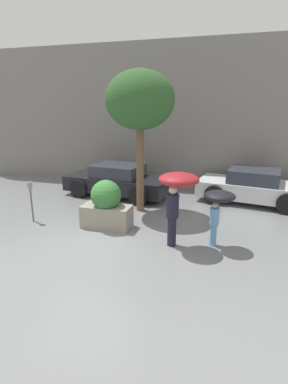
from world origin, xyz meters
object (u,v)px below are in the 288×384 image
(person_child, at_px, (218,202))
(parked_car_far, at_px, (253,187))
(parking_meter, at_px, (31,193))
(street_tree, at_px, (140,101))
(parked_car_near, at_px, (118,181))
(planter_box, at_px, (106,206))
(person_adult, at_px, (177,189))

(person_child, distance_m, parked_car_far, 4.29)
(person_child, relative_size, parking_meter, 1.16)
(parked_car_far, bearing_deg, parking_meter, 130.52)
(street_tree, xyz_separation_m, parking_meter, (-2.87, -1.92, -2.66))
(parked_car_near, bearing_deg, planter_box, -158.20)
(person_child, bearing_deg, planter_box, -154.65)
(street_tree, bearing_deg, person_adult, -55.28)
(parked_car_far, bearing_deg, parked_car_near, 105.40)
(person_adult, bearing_deg, parking_meter, -179.09)
(parked_car_far, relative_size, street_tree, 0.91)
(planter_box, height_order, person_child, person_child)
(person_adult, distance_m, parked_car_near, 5.00)
(street_tree, bearing_deg, parking_meter, -146.17)
(person_child, bearing_deg, parked_car_far, 107.82)
(parked_car_near, bearing_deg, person_child, -125.33)
(person_adult, height_order, parked_car_far, person_adult)
(planter_box, height_order, parking_meter, planter_box)
(parked_car_near, xyz_separation_m, parked_car_far, (5.08, 0.51, -0.00))
(parked_car_near, height_order, street_tree, street_tree)
(person_adult, relative_size, parked_car_far, 0.46)
(parking_meter, bearing_deg, person_child, -1.96)
(planter_box, distance_m, parked_car_near, 3.32)
(parked_car_near, height_order, parking_meter, parking_meter)
(person_adult, relative_size, parking_meter, 1.52)
(parked_car_far, relative_size, parking_meter, 3.29)
(person_adult, height_order, person_child, person_adult)
(planter_box, xyz_separation_m, parking_meter, (-2.36, -0.21, 0.23))
(planter_box, distance_m, person_adult, 2.41)
(person_child, relative_size, parked_car_near, 0.34)
(street_tree, bearing_deg, parked_car_near, 132.46)
(planter_box, height_order, parked_car_far, planter_box)
(planter_box, xyz_separation_m, street_tree, (0.50, 1.71, 2.90))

